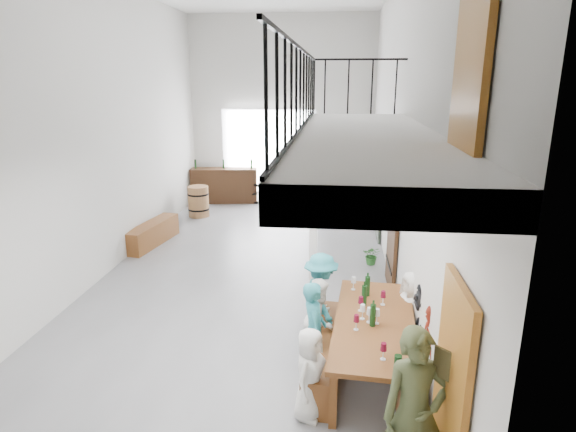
# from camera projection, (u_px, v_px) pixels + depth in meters

# --- Properties ---
(floor) EXTENTS (12.00, 12.00, 0.00)m
(floor) POSITION_uv_depth(u_px,v_px,m) (247.00, 275.00, 9.36)
(floor) COLOR slate
(floor) RESTS_ON ground
(room_walls) EXTENTS (12.00, 12.00, 12.00)m
(room_walls) POSITION_uv_depth(u_px,v_px,m) (242.00, 86.00, 8.38)
(room_walls) COLOR silver
(room_walls) RESTS_ON ground
(gateway_portal) EXTENTS (2.80, 0.08, 2.80)m
(gateway_portal) POSITION_uv_depth(u_px,v_px,m) (269.00, 156.00, 14.70)
(gateway_portal) COLOR white
(gateway_portal) RESTS_ON ground
(right_wall_decor) EXTENTS (0.07, 8.28, 5.07)m
(right_wall_decor) POSITION_uv_depth(u_px,v_px,m) (407.00, 220.00, 6.83)
(right_wall_decor) COLOR #A0621E
(right_wall_decor) RESTS_ON ground
(balcony) EXTENTS (1.52, 5.62, 4.00)m
(balcony) POSITION_uv_depth(u_px,v_px,m) (364.00, 146.00, 5.36)
(balcony) COLOR white
(balcony) RESTS_ON ground
(tasting_table) EXTENTS (1.17, 2.46, 0.79)m
(tasting_table) POSITION_uv_depth(u_px,v_px,m) (374.00, 327.00, 5.99)
(tasting_table) COLOR brown
(tasting_table) RESTS_ON ground
(bench_inner) EXTENTS (0.51, 2.09, 0.48)m
(bench_inner) POSITION_uv_depth(u_px,v_px,m) (325.00, 353.00, 6.27)
(bench_inner) COLOR brown
(bench_inner) RESTS_ON ground
(bench_wall) EXTENTS (0.27, 2.08, 0.48)m
(bench_wall) POSITION_uv_depth(u_px,v_px,m) (402.00, 359.00, 6.13)
(bench_wall) COLOR brown
(bench_wall) RESTS_ON ground
(tableware) EXTENTS (0.45, 1.82, 0.35)m
(tableware) POSITION_uv_depth(u_px,v_px,m) (368.00, 305.00, 6.09)
(tableware) COLOR black
(tableware) RESTS_ON tasting_table
(side_bench) EXTENTS (0.69, 1.85, 0.51)m
(side_bench) POSITION_uv_depth(u_px,v_px,m) (152.00, 234.00, 11.05)
(side_bench) COLOR brown
(side_bench) RESTS_ON ground
(oak_barrel) EXTENTS (0.58, 0.58, 0.85)m
(oak_barrel) POSITION_uv_depth(u_px,v_px,m) (198.00, 201.00, 13.27)
(oak_barrel) COLOR olive
(oak_barrel) RESTS_ON ground
(serving_counter) EXTENTS (2.05, 0.81, 1.05)m
(serving_counter) POSITION_uv_depth(u_px,v_px,m) (224.00, 185.00, 14.79)
(serving_counter) COLOR #3C2411
(serving_counter) RESTS_ON ground
(counter_bottles) EXTENTS (1.75, 0.27, 0.28)m
(counter_bottles) POSITION_uv_depth(u_px,v_px,m) (223.00, 164.00, 14.59)
(counter_bottles) COLOR black
(counter_bottles) RESTS_ON serving_counter
(guest_left_a) EXTENTS (0.50, 0.61, 1.08)m
(guest_left_a) POSITION_uv_depth(u_px,v_px,m) (310.00, 374.00, 5.31)
(guest_left_a) COLOR white
(guest_left_a) RESTS_ON ground
(guest_left_b) EXTENTS (0.38, 0.52, 1.30)m
(guest_left_b) POSITION_uv_depth(u_px,v_px,m) (314.00, 331.00, 6.00)
(guest_left_b) COLOR teal
(guest_left_b) RESTS_ON ground
(guest_left_c) EXTENTS (0.60, 0.67, 1.15)m
(guest_left_c) POSITION_uv_depth(u_px,v_px,m) (320.00, 319.00, 6.45)
(guest_left_c) COLOR white
(guest_left_c) RESTS_ON ground
(guest_left_d) EXTENTS (0.73, 0.97, 1.34)m
(guest_left_d) POSITION_uv_depth(u_px,v_px,m) (321.00, 298.00, 6.85)
(guest_left_d) COLOR teal
(guest_left_d) RESTS_ON ground
(guest_right_a) EXTENTS (0.44, 0.79, 1.28)m
(guest_right_a) POSITION_uv_depth(u_px,v_px,m) (432.00, 355.00, 5.49)
(guest_right_a) COLOR #A72F1C
(guest_right_a) RESTS_ON ground
(guest_right_b) EXTENTS (0.74, 1.22, 1.26)m
(guest_right_b) POSITION_uv_depth(u_px,v_px,m) (425.00, 330.00, 6.08)
(guest_right_b) COLOR black
(guest_right_b) RESTS_ON ground
(guest_right_c) EXTENTS (0.53, 0.66, 1.16)m
(guest_right_c) POSITION_uv_depth(u_px,v_px,m) (410.00, 312.00, 6.64)
(guest_right_c) COLOR white
(guest_right_c) RESTS_ON ground
(host_standing) EXTENTS (0.66, 0.49, 1.64)m
(host_standing) POSITION_uv_depth(u_px,v_px,m) (414.00, 413.00, 4.27)
(host_standing) COLOR #424B2A
(host_standing) RESTS_ON ground
(potted_plant) EXTENTS (0.41, 0.37, 0.40)m
(potted_plant) POSITION_uv_depth(u_px,v_px,m) (372.00, 255.00, 9.85)
(potted_plant) COLOR #1E521C
(potted_plant) RESTS_ON ground
(bicycle_near) EXTENTS (1.96, 1.33, 0.98)m
(bicycle_near) POSITION_uv_depth(u_px,v_px,m) (273.00, 190.00, 14.29)
(bicycle_near) COLOR black
(bicycle_near) RESTS_ON ground
(bicycle_far) EXTENTS (1.77, 0.62, 1.04)m
(bicycle_far) POSITION_uv_depth(u_px,v_px,m) (330.00, 190.00, 14.17)
(bicycle_far) COLOR black
(bicycle_far) RESTS_ON ground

